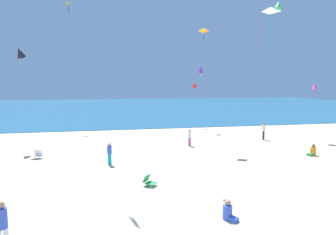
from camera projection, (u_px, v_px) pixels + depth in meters
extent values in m
plane|color=beige|center=(161.00, 153.00, 20.90)|extent=(120.00, 120.00, 0.00)
cube|color=#236084|center=(129.00, 107.00, 61.01)|extent=(120.00, 60.00, 0.05)
cube|color=white|center=(36.00, 157.00, 19.38)|extent=(0.70, 0.62, 0.03)
cube|color=white|center=(38.00, 153.00, 19.61)|extent=(0.62, 0.35, 0.48)
cylinder|color=#B7B7BC|center=(39.00, 159.00, 19.22)|extent=(0.02, 0.02, 0.15)
cylinder|color=#B7B7BC|center=(31.00, 158.00, 19.27)|extent=(0.02, 0.02, 0.15)
cube|color=#2D9956|center=(151.00, 183.00, 14.29)|extent=(0.68, 0.68, 0.03)
cube|color=#2D9956|center=(147.00, 178.00, 14.40)|extent=(0.48, 0.51, 0.40)
cylinder|color=#B7B7BC|center=(156.00, 184.00, 14.43)|extent=(0.02, 0.02, 0.16)
cylinder|color=#B7B7BC|center=(151.00, 187.00, 14.02)|extent=(0.02, 0.02, 0.16)
cylinder|color=blue|center=(1.00, 218.00, 8.48)|extent=(0.39, 0.39, 0.62)
sphere|color=#A87A5B|center=(0.00, 205.00, 8.44)|extent=(0.23, 0.23, 0.23)
cylinder|color=black|center=(264.00, 136.00, 25.81)|extent=(0.14, 0.14, 0.80)
cylinder|color=black|center=(263.00, 135.00, 25.99)|extent=(0.14, 0.14, 0.80)
cylinder|color=white|center=(264.00, 128.00, 25.82)|extent=(0.40, 0.40, 0.60)
sphere|color=#846047|center=(264.00, 123.00, 25.77)|extent=(0.22, 0.22, 0.22)
cylinder|color=orange|center=(313.00, 151.00, 20.30)|extent=(0.47, 0.47, 0.60)
sphere|color=#846047|center=(313.00, 146.00, 20.25)|extent=(0.24, 0.24, 0.24)
cube|color=green|center=(310.00, 155.00, 20.23)|extent=(0.49, 0.39, 0.18)
cylinder|color=#19ADB2|center=(111.00, 160.00, 17.93)|extent=(0.12, 0.12, 0.70)
cylinder|color=#19ADB2|center=(109.00, 159.00, 18.02)|extent=(0.12, 0.12, 0.70)
cylinder|color=blue|center=(109.00, 150.00, 17.90)|extent=(0.40, 0.40, 0.53)
sphere|color=beige|center=(109.00, 144.00, 17.86)|extent=(0.19, 0.19, 0.19)
cylinder|color=#D8599E|center=(189.00, 142.00, 23.31)|extent=(0.12, 0.12, 0.68)
cylinder|color=#D8599E|center=(190.00, 142.00, 23.41)|extent=(0.12, 0.12, 0.68)
cylinder|color=white|center=(190.00, 135.00, 23.29)|extent=(0.38, 0.38, 0.51)
sphere|color=#A87A5B|center=(190.00, 130.00, 23.25)|extent=(0.19, 0.19, 0.19)
cylinder|color=blue|center=(227.00, 212.00, 10.80)|extent=(0.51, 0.51, 0.55)
sphere|color=#A87A5B|center=(228.00, 203.00, 10.76)|extent=(0.22, 0.22, 0.22)
cube|color=blue|center=(232.00, 219.00, 10.68)|extent=(0.47, 0.49, 0.16)
pyramid|color=yellow|center=(68.00, 3.00, 32.08)|extent=(0.67, 0.56, 0.37)
cylinder|color=black|center=(69.00, 10.00, 32.23)|extent=(0.04, 0.04, 0.82)
pyramid|color=white|center=(271.00, 9.00, 9.86)|extent=(0.57, 0.49, 0.22)
cylinder|color=#1EADAD|center=(270.00, 34.00, 9.94)|extent=(0.05, 0.08, 1.03)
cone|color=#DB3DA8|center=(315.00, 86.00, 23.23)|extent=(0.62, 0.60, 0.54)
cylinder|color=red|center=(314.00, 93.00, 23.29)|extent=(0.04, 0.04, 0.69)
cone|color=black|center=(20.00, 53.00, 22.24)|extent=(0.87, 1.05, 0.95)
cylinder|color=#99DB33|center=(20.00, 60.00, 22.31)|extent=(0.05, 0.07, 0.58)
cone|color=purple|center=(201.00, 70.00, 30.38)|extent=(0.84, 0.88, 0.77)
cylinder|color=white|center=(201.00, 74.00, 30.44)|extent=(0.07, 0.09, 0.43)
cube|color=red|center=(194.00, 86.00, 33.10)|extent=(0.70, 0.17, 0.71)
cylinder|color=blue|center=(194.00, 90.00, 33.15)|extent=(0.04, 0.06, 0.46)
cone|color=green|center=(278.00, 5.00, 27.93)|extent=(1.18, 1.09, 1.04)
cylinder|color=green|center=(278.00, 13.00, 28.02)|extent=(0.14, 0.10, 0.88)
pyramid|color=orange|center=(204.00, 30.00, 22.33)|extent=(0.66, 0.52, 0.38)
cylinder|color=black|center=(204.00, 38.00, 22.36)|extent=(0.03, 0.04, 0.41)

